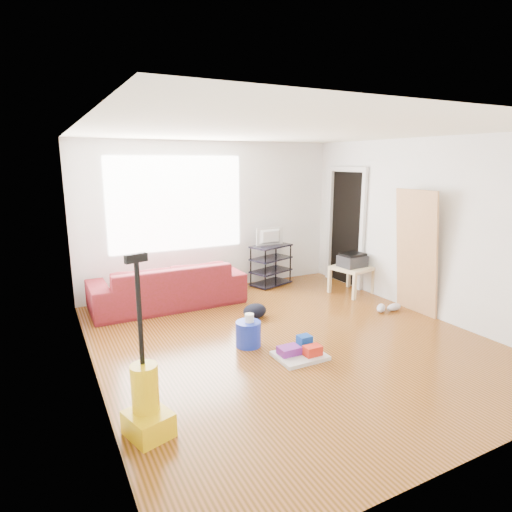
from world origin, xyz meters
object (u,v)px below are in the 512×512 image
cleaning_tray (300,352)px  backpack (255,317)px  bucket (248,346)px  sofa (169,305)px  side_table (352,271)px  tv_stand (271,265)px  vacuum (147,402)px

cleaning_tray → backpack: (0.11, 1.35, -0.06)m
bucket → backpack: 0.95m
sofa → side_table: size_ratio=3.38×
tv_stand → backpack: 1.72m
tv_stand → side_table: bearing=-66.0°
backpack → tv_stand: bearing=36.6°
bucket → vacuum: size_ratio=0.20×
backpack → vacuum: vacuum is taller
bucket → vacuum: 1.89m
sofa → vacuum: size_ratio=1.53×
tv_stand → vacuum: (-3.00, -3.29, -0.09)m
side_table → bucket: side_table is taller
backpack → cleaning_tray: bearing=-111.0°
bucket → vacuum: vacuum is taller
tv_stand → vacuum: vacuum is taller
tv_stand → bucket: (-1.52, -2.15, -0.37)m
side_table → vacuum: 4.54m
sofa → backpack: (0.94, -1.07, 0.00)m
cleaning_tray → backpack: cleaning_tray is taller
sofa → side_table: (2.91, -0.79, 0.39)m
vacuum → backpack: bearing=27.7°
sofa → vacuum: 3.20m
bucket → backpack: bucket is taller
backpack → sofa: bearing=114.9°
bucket → cleaning_tray: cleaning_tray is taller
cleaning_tray → side_table: bearing=38.1°
tv_stand → vacuum: size_ratio=0.55×
cleaning_tray → vacuum: vacuum is taller
side_table → cleaning_tray: bearing=-141.9°
side_table → backpack: size_ratio=1.87×
sofa → tv_stand: bearing=-172.1°
tv_stand → cleaning_tray: 2.93m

